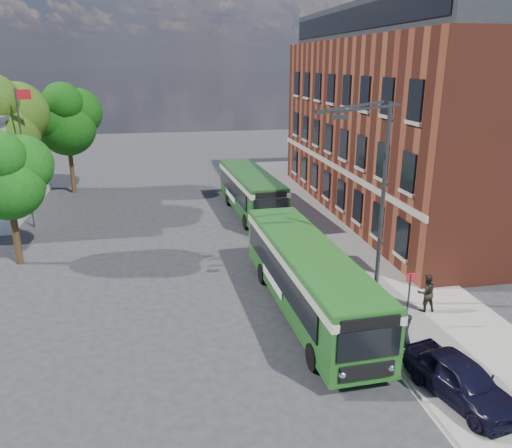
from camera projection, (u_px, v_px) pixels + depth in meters
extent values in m
plane|color=#2A2A2D|center=(253.00, 296.00, 23.41)|extent=(120.00, 120.00, 0.00)
cube|color=gray|center=(337.00, 232.00, 32.11)|extent=(6.00, 48.00, 0.15)
cube|color=beige|center=(291.00, 236.00, 31.59)|extent=(0.12, 48.00, 0.01)
cube|color=maroon|center=(417.00, 129.00, 35.27)|extent=(12.00, 26.00, 12.00)
cube|color=#B5A999|center=(334.00, 166.00, 34.94)|extent=(0.12, 26.00, 0.35)
cube|color=#212529|center=(427.00, 21.00, 33.09)|extent=(10.80, 24.80, 2.20)
cube|color=black|center=(350.00, 20.00, 32.13)|extent=(0.08, 24.00, 1.40)
cylinder|color=#313436|center=(25.00, 160.00, 31.97)|extent=(0.10, 0.10, 9.00)
cube|color=#A2121B|center=(23.00, 95.00, 30.79)|extent=(0.90, 0.02, 0.60)
cylinder|color=#313436|center=(374.00, 303.00, 22.42)|extent=(0.44, 0.44, 0.30)
cylinder|color=#313436|center=(382.00, 211.00, 21.08)|extent=(0.18, 0.18, 9.00)
cube|color=#313436|center=(367.00, 108.00, 18.98)|extent=(2.58, 0.46, 0.37)
cube|color=#313436|center=(355.00, 106.00, 20.10)|extent=(2.58, 0.46, 0.37)
cube|color=#313436|center=(340.00, 117.00, 18.39)|extent=(0.55, 0.22, 0.16)
cube|color=#313436|center=(322.00, 112.00, 20.41)|extent=(0.55, 0.22, 0.16)
cylinder|color=#313436|center=(408.00, 302.00, 20.09)|extent=(0.08, 0.08, 2.50)
cube|color=red|center=(411.00, 277.00, 19.76)|extent=(0.35, 0.04, 0.35)
cube|color=#205C1D|center=(307.00, 274.00, 21.53)|extent=(2.99, 12.27, 2.45)
cube|color=#205C1D|center=(306.00, 300.00, 21.92)|extent=(3.04, 12.32, 0.14)
cube|color=black|center=(277.00, 271.00, 21.50)|extent=(0.50, 10.38, 1.10)
cube|color=black|center=(333.00, 266.00, 22.05)|extent=(0.50, 10.38, 1.10)
cube|color=beige|center=(308.00, 256.00, 21.28)|extent=(3.06, 12.34, 0.32)
cube|color=#205C1D|center=(308.00, 248.00, 21.17)|extent=(2.89, 12.17, 0.12)
cube|color=black|center=(369.00, 344.00, 15.80)|extent=(2.15, 0.17, 1.05)
cube|color=black|center=(371.00, 323.00, 15.56)|extent=(2.00, 0.16, 0.38)
cube|color=black|center=(367.00, 371.00, 16.10)|extent=(1.90, 0.16, 0.55)
sphere|color=silver|center=(342.00, 375.00, 15.94)|extent=(0.26, 0.26, 0.26)
sphere|color=silver|center=(391.00, 368.00, 16.30)|extent=(0.26, 0.26, 0.26)
cube|color=black|center=(271.00, 226.00, 27.14)|extent=(2.00, 0.16, 0.90)
cube|color=white|center=(272.00, 280.00, 22.37)|extent=(0.17, 3.20, 0.45)
cylinder|color=black|center=(313.00, 357.00, 17.69)|extent=(0.32, 1.01, 1.00)
cylinder|color=black|center=(374.00, 349.00, 18.20)|extent=(0.32, 1.01, 1.00)
cylinder|color=black|center=(263.00, 274.00, 24.72)|extent=(0.32, 1.01, 1.00)
cylinder|color=black|center=(307.00, 269.00, 25.23)|extent=(0.32, 1.01, 1.00)
cube|color=#1A4C1A|center=(251.00, 189.00, 35.91)|extent=(3.15, 10.75, 2.45)
cube|color=#1A4C1A|center=(251.00, 207.00, 36.30)|extent=(3.19, 10.79, 0.14)
cube|color=black|center=(232.00, 188.00, 35.85)|extent=(0.62, 8.81, 1.10)
cube|color=black|center=(267.00, 186.00, 36.45)|extent=(0.62, 8.81, 1.10)
cube|color=beige|center=(251.00, 178.00, 35.66)|extent=(3.21, 10.81, 0.32)
cube|color=#1A4C1A|center=(251.00, 173.00, 35.55)|extent=(3.04, 10.64, 0.12)
cube|color=black|center=(271.00, 207.00, 30.93)|extent=(2.15, 0.21, 1.05)
cube|color=black|center=(271.00, 195.00, 30.69)|extent=(2.00, 0.20, 0.38)
cube|color=black|center=(271.00, 222.00, 31.23)|extent=(1.90, 0.20, 0.55)
sphere|color=silver|center=(258.00, 223.00, 31.05)|extent=(0.26, 0.26, 0.26)
sphere|color=silver|center=(284.00, 221.00, 31.45)|extent=(0.26, 0.26, 0.26)
cube|color=black|center=(235.00, 172.00, 40.76)|extent=(2.00, 0.20, 0.90)
cube|color=white|center=(231.00, 196.00, 36.72)|extent=(0.24, 3.20, 0.45)
cylinder|color=black|center=(246.00, 222.00, 32.79)|extent=(0.34, 1.02, 1.00)
cylinder|color=black|center=(280.00, 219.00, 33.34)|extent=(0.34, 1.02, 1.00)
cylinder|color=black|center=(228.00, 199.00, 38.34)|extent=(0.34, 1.02, 1.00)
cylinder|color=black|center=(258.00, 197.00, 38.89)|extent=(0.34, 1.02, 1.00)
imported|color=black|center=(461.00, 380.00, 15.86)|extent=(2.54, 4.38, 1.40)
imported|color=black|center=(405.00, 334.00, 18.32)|extent=(0.70, 0.66, 1.61)
imported|color=black|center=(426.00, 293.00, 21.52)|extent=(0.86, 0.69, 1.70)
cylinder|color=#3B2715|center=(16.00, 236.00, 26.80)|extent=(0.36, 0.36, 3.13)
sphere|color=#134F10|center=(8.00, 185.00, 25.93)|extent=(3.70, 3.70, 3.70)
sphere|color=#134F10|center=(23.00, 165.00, 26.30)|extent=(3.13, 3.13, 3.13)
cylinder|color=#3B2715|center=(10.00, 188.00, 35.00)|extent=(0.36, 0.36, 4.22)
sphere|color=#2E4D13|center=(2.00, 133.00, 33.83)|extent=(4.99, 4.99, 4.99)
sphere|color=#2E4D13|center=(17.00, 113.00, 34.33)|extent=(4.22, 4.22, 4.22)
cylinder|color=#3B2715|center=(72.00, 170.00, 41.68)|extent=(0.36, 0.36, 3.88)
sphere|color=#0F3F0B|center=(67.00, 127.00, 40.60)|extent=(4.59, 4.59, 4.59)
sphere|color=#0F3F0B|center=(78.00, 112.00, 41.06)|extent=(3.88, 3.88, 3.88)
sphere|color=#0F3F0B|center=(54.00, 120.00, 39.66)|extent=(3.53, 3.53, 3.53)
sphere|color=#0F3F0B|center=(62.00, 103.00, 39.15)|extent=(3.18, 3.18, 3.18)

